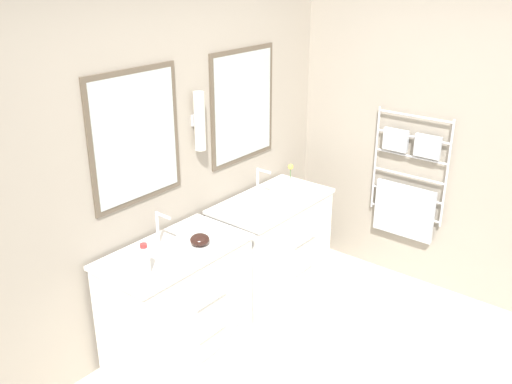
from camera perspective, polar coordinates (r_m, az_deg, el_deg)
wall_back at (r=3.96m, az=-9.00°, el=3.53°), size 5.00×0.16×2.60m
wall_right at (r=4.80m, az=14.21°, el=6.22°), size 0.13×3.41×2.60m
vanity_left at (r=3.95m, az=-7.54°, el=-10.99°), size 1.00×0.61×0.81m
vanity_right at (r=4.63m, az=1.91°, el=-5.41°), size 1.00×0.61×0.81m
faucet_left at (r=3.80m, az=-9.65°, el=-3.59°), size 0.17×0.14×0.23m
faucet_right at (r=4.50m, az=0.33°, el=1.00°), size 0.17×0.14×0.23m
toiletry_bottle at (r=3.48m, az=-11.08°, el=-6.67°), size 0.07×0.07×0.20m
amenity_bowl at (r=3.79m, az=-5.64°, el=-4.77°), size 0.13×0.13×0.08m
flower_vase at (r=4.59m, az=3.44°, el=1.14°), size 0.05×0.05×0.24m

